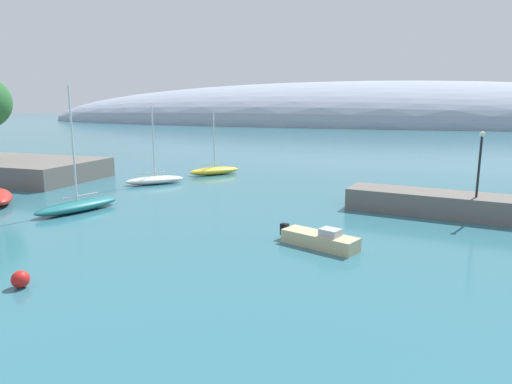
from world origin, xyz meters
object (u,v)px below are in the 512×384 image
sailboat_teal_near_shore (78,205)px  sailboat_yellow_mid_mooring (214,170)px  sailboat_white_end_of_line (155,179)px  mooring_buoy_red (20,279)px  harbor_lamp_post (480,157)px  motorboat_sand_foreground (320,239)px

sailboat_teal_near_shore → sailboat_yellow_mid_mooring: sailboat_teal_near_shore is taller
sailboat_teal_near_shore → sailboat_white_end_of_line: (-0.85, 12.31, -0.03)m
mooring_buoy_red → harbor_lamp_post: size_ratio=0.17×
sailboat_teal_near_shore → motorboat_sand_foreground: size_ratio=1.89×
sailboat_teal_near_shore → mooring_buoy_red: (7.58, -12.55, -0.10)m
sailboat_yellow_mid_mooring → harbor_lamp_post: (25.76, -12.85, 3.92)m
sailboat_white_end_of_line → mooring_buoy_red: 26.25m
sailboat_white_end_of_line → mooring_buoy_red: (8.43, -24.86, -0.08)m
sailboat_teal_near_shore → sailboat_white_end_of_line: size_ratio=1.20×
motorboat_sand_foreground → harbor_lamp_post: (9.12, 9.59, 3.97)m
mooring_buoy_red → sailboat_yellow_mid_mooring: bearing=99.2°
sailboat_yellow_mid_mooring → sailboat_white_end_of_line: sailboat_white_end_of_line is taller
motorboat_sand_foreground → mooring_buoy_red: bearing=-117.5°
sailboat_teal_near_shore → harbor_lamp_post: size_ratio=2.04×
harbor_lamp_post → sailboat_teal_near_shore: bearing=-165.8°
motorboat_sand_foreground → mooring_buoy_red: (-11.39, -10.07, -0.04)m
motorboat_sand_foreground → sailboat_yellow_mid_mooring: bearing=147.5°
harbor_lamp_post → mooring_buoy_red: bearing=-136.2°
sailboat_yellow_mid_mooring → sailboat_white_end_of_line: size_ratio=0.93×
sailboat_teal_near_shore → sailboat_yellow_mid_mooring: bearing=-168.4°
sailboat_teal_near_shore → harbor_lamp_post: sailboat_teal_near_shore is taller
sailboat_yellow_mid_mooring → harbor_lamp_post: sailboat_yellow_mid_mooring is taller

